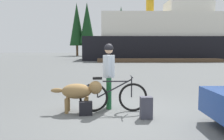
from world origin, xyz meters
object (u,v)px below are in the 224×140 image
at_px(bicycle, 113,96).
at_px(dog, 80,91).
at_px(person_cyclist, 109,69).
at_px(handbag_pannier, 86,108).
at_px(backpack, 146,108).
at_px(ferry_boat, 170,38).

bearing_deg(bicycle, dog, -178.13).
xyz_separation_m(person_cyclist, dog, (-0.74, -0.39, -0.53)).
bearing_deg(dog, handbag_pannier, -60.06).
relative_size(person_cyclist, backpack, 3.42).
height_order(dog, backpack, dog).
xyz_separation_m(handbag_pannier, ferry_boat, (9.71, 28.23, 2.91)).
bearing_deg(bicycle, backpack, -39.84).
height_order(bicycle, dog, bicycle).
bearing_deg(handbag_pannier, backpack, -12.62).
bearing_deg(dog, person_cyclist, 28.01).
distance_m(handbag_pannier, ferry_boat, 30.00).
xyz_separation_m(person_cyclist, backpack, (0.86, -1.00, -0.81)).
bearing_deg(backpack, dog, 159.26).
height_order(person_cyclist, backpack, person_cyclist).
bearing_deg(backpack, ferry_boat, 73.84).
height_order(bicycle, person_cyclist, person_cyclist).
bearing_deg(person_cyclist, ferry_boat, 71.66).
relative_size(dog, ferry_boat, 0.05).
bearing_deg(ferry_boat, backpack, -106.16).
distance_m(person_cyclist, backpack, 1.55).
xyz_separation_m(bicycle, ferry_boat, (9.03, 27.92, 2.68)).
xyz_separation_m(bicycle, backpack, (0.76, -0.63, -0.14)).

